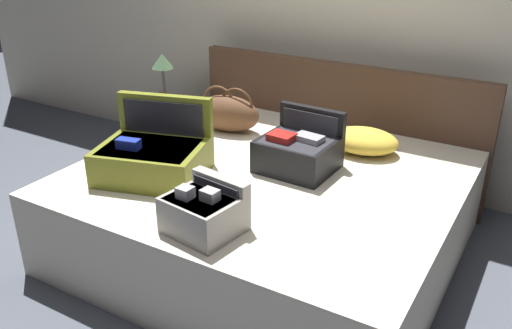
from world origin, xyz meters
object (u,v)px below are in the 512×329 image
(hard_case_medium, at_px, (298,150))
(table_lamp, at_px, (163,65))
(hard_case_large, at_px, (153,155))
(hard_case_small, at_px, (204,211))
(nightstand, at_px, (167,133))
(bed, at_px, (268,211))
(pillow_near_headboard, at_px, (364,141))
(duffel_bag, at_px, (228,113))

(hard_case_medium, height_order, table_lamp, table_lamp)
(hard_case_large, height_order, hard_case_small, hard_case_large)
(hard_case_medium, xyz_separation_m, nightstand, (-1.45, 0.58, -0.37))
(hard_case_large, distance_m, nightstand, 1.38)
(hard_case_medium, height_order, hard_case_small, hard_case_medium)
(bed, relative_size, pillow_near_headboard, 4.90)
(bed, bearing_deg, table_lamp, 152.36)
(hard_case_small, bearing_deg, duffel_bag, 126.72)
(bed, height_order, hard_case_small, hard_case_small)
(hard_case_large, xyz_separation_m, pillow_near_headboard, (0.89, 0.92, -0.05))
(bed, bearing_deg, nightstand, 152.36)
(hard_case_small, bearing_deg, nightstand, 142.72)
(bed, height_order, table_lamp, table_lamp)
(duffel_bag, xyz_separation_m, pillow_near_headboard, (0.93, 0.12, -0.05))
(hard_case_small, xyz_separation_m, nightstand, (-1.39, 1.41, -0.36))
(pillow_near_headboard, bearing_deg, hard_case_medium, -118.49)
(nightstand, xyz_separation_m, table_lamp, (-0.00, 0.00, 0.56))
(hard_case_small, xyz_separation_m, table_lamp, (-1.39, 1.41, 0.20))
(bed, xyz_separation_m, table_lamp, (-1.33, 0.69, 0.56))
(nightstand, height_order, table_lamp, table_lamp)
(hard_case_large, relative_size, hard_case_small, 1.87)
(bed, bearing_deg, hard_case_large, -145.01)
(hard_case_small, distance_m, duffel_bag, 1.31)
(bed, relative_size, hard_case_large, 3.12)
(pillow_near_headboard, xyz_separation_m, nightstand, (-1.69, 0.14, -0.33))
(nightstand, bearing_deg, hard_case_medium, -21.63)
(pillow_near_headboard, bearing_deg, hard_case_small, -103.36)
(bed, xyz_separation_m, hard_case_medium, (0.13, 0.12, 0.37))
(hard_case_medium, distance_m, table_lamp, 1.57)
(bed, distance_m, pillow_near_headboard, 0.74)
(table_lamp, bearing_deg, pillow_near_headboard, -4.83)
(duffel_bag, bearing_deg, hard_case_medium, -24.65)
(pillow_near_headboard, xyz_separation_m, table_lamp, (-1.69, 0.14, 0.23))
(hard_case_large, bearing_deg, duffel_bag, 76.23)
(hard_case_medium, bearing_deg, nightstand, 160.40)
(duffel_bag, relative_size, table_lamp, 1.24)
(hard_case_small, relative_size, duffel_bag, 0.75)
(hard_case_medium, distance_m, hard_case_small, 0.84)
(hard_case_medium, relative_size, duffel_bag, 0.89)
(pillow_near_headboard, distance_m, nightstand, 1.73)
(bed, distance_m, hard_case_small, 0.81)
(table_lamp, bearing_deg, bed, -27.64)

